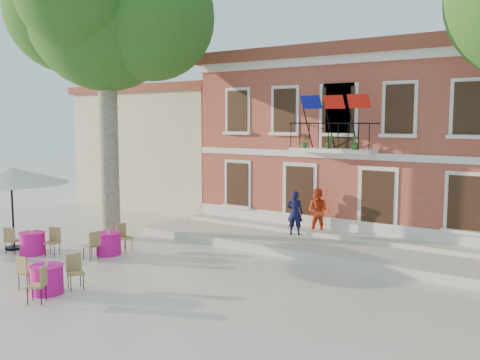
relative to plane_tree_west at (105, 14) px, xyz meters
name	(u,v)px	position (x,y,z in m)	size (l,w,h in m)	color
ground	(195,268)	(5.47, -1.43, -8.57)	(90.00, 90.00, 0.00)	beige
main_building	(377,139)	(7.47, 8.56, -4.79)	(13.50, 9.59, 7.50)	#A8513C
neighbor_west	(190,145)	(-4.03, 9.57, -5.35)	(9.40, 9.40, 6.40)	beige
terrace	(317,245)	(7.47, 2.97, -8.42)	(14.00, 3.40, 0.30)	silver
plane_tree_west	(105,14)	(0.00, 0.00, 0.00)	(5.91, 5.91, 11.62)	#A59E84
patio_umbrella	(11,176)	(-1.51, -3.21, -5.91)	(3.98, 3.98, 2.96)	black
pedestrian_navy	(295,213)	(6.25, 3.50, -7.43)	(0.61, 0.40, 1.67)	#0F1033
pedestrian_orange	(318,212)	(6.96, 4.04, -7.39)	(0.85, 0.66, 1.75)	red
cafe_table_0	(32,242)	(-0.26, -3.30, -8.15)	(1.93, 1.15, 0.95)	#E41594
cafe_table_1	(47,278)	(3.79, -5.58, -8.14)	(1.70, 1.86, 0.95)	#E41594
cafe_table_3	(108,243)	(1.92, -1.82, -8.15)	(0.90, 1.93, 0.95)	#E41594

